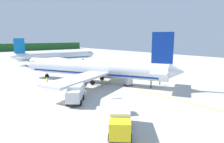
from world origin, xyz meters
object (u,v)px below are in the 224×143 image
object	(u,v)px
service_truck_baggage	(120,119)
crew_marshaller	(160,81)
crew_loader_left	(47,80)
cargo_container_mid	(118,106)
airliner_mid_apron	(56,56)
airliner_foreground	(94,69)
crew_loader_right	(151,83)
service_truck_fuel	(76,92)
cargo_container_near	(128,82)

from	to	relation	value
service_truck_baggage	crew_marshaller	xyz separation A→B (m)	(22.27, 10.74, -0.56)
crew_loader_left	crew_marshaller	bearing A→B (deg)	-40.74
cargo_container_mid	crew_loader_left	size ratio (longest dim) A/B	1.36
airliner_mid_apron	service_truck_baggage	bearing A→B (deg)	-108.27
airliner_foreground	crew_loader_right	distance (m)	14.05
service_truck_fuel	cargo_container_mid	distance (m)	8.68
service_truck_baggage	cargo_container_mid	world-z (taller)	service_truck_baggage
crew_loader_left	airliner_mid_apron	bearing A→B (deg)	62.81
cargo_container_near	service_truck_fuel	bearing A→B (deg)	-171.98
cargo_container_near	crew_loader_left	size ratio (longest dim) A/B	1.08
airliner_mid_apron	airliner_foreground	bearing A→B (deg)	-102.22
crew_loader_right	airliner_mid_apron	bearing A→B (deg)	87.35
service_truck_fuel	crew_loader_right	bearing A→B (deg)	-8.33
service_truck_fuel	cargo_container_near	distance (m)	14.79
cargo_container_near	crew_loader_right	size ratio (longest dim) A/B	1.05
airliner_mid_apron	crew_loader_left	xyz separation A→B (m)	(-18.64, -36.29, -2.00)
service_truck_baggage	crew_loader_left	world-z (taller)	service_truck_baggage
airliner_mid_apron	crew_loader_left	distance (m)	40.84
service_truck_baggage	crew_loader_left	size ratio (longest dim) A/B	3.65
cargo_container_mid	crew_loader_left	distance (m)	23.28
service_truck_baggage	crew_loader_left	xyz separation A→B (m)	(2.51, 27.76, -0.53)
airliner_foreground	airliner_mid_apron	distance (m)	42.33
cargo_container_near	cargo_container_mid	distance (m)	16.41
airliner_mid_apron	cargo_container_near	size ratio (longest dim) A/B	19.79
crew_marshaller	crew_loader_left	bearing A→B (deg)	139.26
cargo_container_mid	crew_loader_left	world-z (taller)	cargo_container_mid
airliner_foreground	crew_loader_left	distance (m)	11.18
service_truck_baggage	crew_loader_left	distance (m)	27.88
airliner_mid_apron	service_truck_baggage	size ratio (longest dim) A/B	5.87
service_truck_baggage	crew_marshaller	size ratio (longest dim) A/B	3.74
crew_marshaller	service_truck_fuel	bearing A→B (deg)	173.95
service_truck_baggage	cargo_container_near	xyz separation A→B (m)	(16.26, 14.99, -0.68)
cargo_container_near	crew_loader_left	world-z (taller)	cargo_container_near
service_truck_fuel	cargo_container_mid	xyz separation A→B (m)	(2.00, -8.42, -0.63)
airliner_mid_apron	crew_marshaller	distance (m)	53.35
service_truck_baggage	cargo_container_mid	bearing A→B (deg)	51.12
service_truck_baggage	crew_loader_left	bearing A→B (deg)	84.84
service_truck_fuel	crew_marshaller	bearing A→B (deg)	-6.05
airliner_mid_apron	cargo_container_mid	bearing A→B (deg)	-106.39
service_truck_fuel	airliner_foreground	bearing A→B (deg)	42.73
cargo_container_mid	crew_loader_right	distance (m)	16.16
cargo_container_near	crew_marshaller	xyz separation A→B (m)	(6.01, -4.25, 0.12)
airliner_foreground	crew_loader_left	bearing A→B (deg)	152.31
service_truck_baggage	crew_loader_right	world-z (taller)	service_truck_baggage
service_truck_baggage	crew_loader_right	bearing A→B (deg)	29.21
crew_loader_left	crew_loader_right	world-z (taller)	crew_loader_right
airliner_mid_apron	cargo_container_mid	xyz separation A→B (m)	(-17.51, -59.54, -2.06)
service_truck_baggage	cargo_container_near	size ratio (longest dim) A/B	3.37
airliner_mid_apron	cargo_container_mid	size ratio (longest dim) A/B	15.81
airliner_mid_apron	service_truck_fuel	bearing A→B (deg)	-110.89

